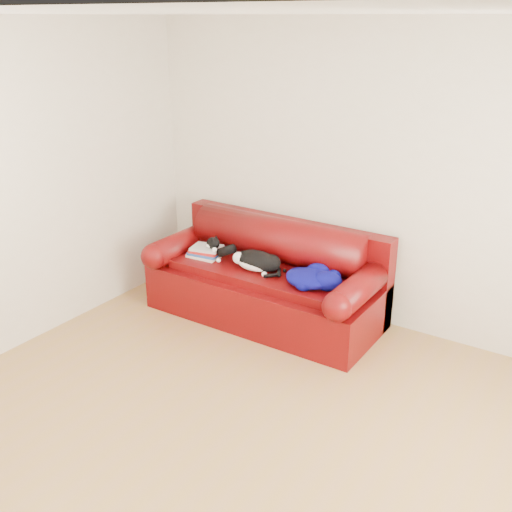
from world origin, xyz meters
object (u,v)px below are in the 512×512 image
at_px(sofa_base, 265,293).
at_px(cat, 256,261).
at_px(book_stack, 206,252).
at_px(blanket, 313,277).

bearing_deg(sofa_base, cat, -103.56).
height_order(sofa_base, cat, cat).
bearing_deg(cat, sofa_base, 70.18).
height_order(book_stack, blanket, blanket).
height_order(sofa_base, book_stack, book_stack).
distance_m(sofa_base, book_stack, 0.68).
distance_m(book_stack, cat, 0.57).
bearing_deg(blanket, book_stack, 179.45).
relative_size(cat, blanket, 1.06).
height_order(cat, blanket, cat).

